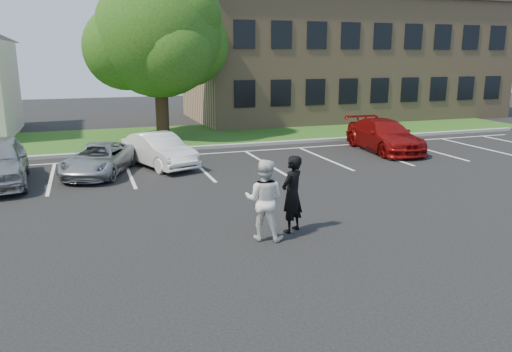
# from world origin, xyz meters

# --- Properties ---
(ground_plane) EXTENTS (90.00, 90.00, 0.00)m
(ground_plane) POSITION_xyz_m (0.00, 0.00, 0.00)
(ground_plane) COLOR black
(ground_plane) RESTS_ON ground
(curb) EXTENTS (40.00, 0.30, 0.15)m
(curb) POSITION_xyz_m (0.00, 12.00, 0.07)
(curb) COLOR gray
(curb) RESTS_ON ground
(grass_strip) EXTENTS (44.00, 8.00, 0.08)m
(grass_strip) POSITION_xyz_m (0.00, 16.00, 0.04)
(grass_strip) COLOR #254917
(grass_strip) RESTS_ON ground
(stall_lines) EXTENTS (34.00, 5.36, 0.01)m
(stall_lines) POSITION_xyz_m (1.40, 8.95, 0.01)
(stall_lines) COLOR silver
(stall_lines) RESTS_ON ground
(office_building) EXTENTS (22.40, 10.40, 8.30)m
(office_building) POSITION_xyz_m (14.00, 21.99, 4.16)
(office_building) COLOR #977A58
(office_building) RESTS_ON ground
(tree) EXTENTS (7.80, 7.20, 8.80)m
(tree) POSITION_xyz_m (-0.17, 16.00, 5.35)
(tree) COLOR black
(tree) RESTS_ON ground
(man_black_suit) EXTENTS (0.87, 0.80, 2.00)m
(man_black_suit) POSITION_xyz_m (0.57, -0.15, 1.00)
(man_black_suit) COLOR black
(man_black_suit) RESTS_ON ground
(man_white_shirt) EXTENTS (1.23, 1.16, 2.01)m
(man_white_shirt) POSITION_xyz_m (-0.28, -0.43, 1.00)
(man_white_shirt) COLOR silver
(man_white_shirt) RESTS_ON ground
(car_silver_minivan) EXTENTS (3.34, 4.62, 1.17)m
(car_silver_minivan) POSITION_xyz_m (-3.88, 8.07, 0.58)
(car_silver_minivan) COLOR #9DA0A4
(car_silver_minivan) RESTS_ON ground
(car_white_sedan) EXTENTS (2.77, 4.33, 1.35)m
(car_white_sedan) POSITION_xyz_m (-1.51, 8.72, 0.67)
(car_white_sedan) COLOR silver
(car_white_sedan) RESTS_ON ground
(car_red_compact) EXTENTS (2.36, 5.18, 1.47)m
(car_red_compact) POSITION_xyz_m (9.04, 8.67, 0.74)
(car_red_compact) COLOR maroon
(car_red_compact) RESTS_ON ground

